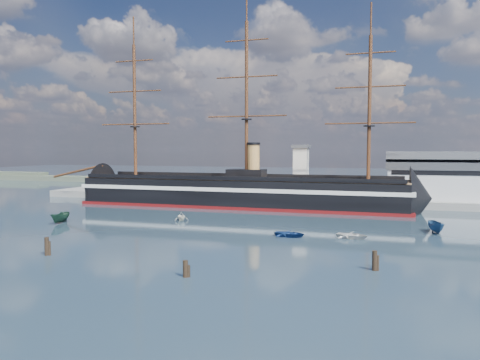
% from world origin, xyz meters
% --- Properties ---
extents(ground, '(600.00, 600.00, 0.00)m').
position_xyz_m(ground, '(0.00, 40.00, 0.00)').
color(ground, '#192933').
rests_on(ground, ground).
extents(quay, '(180.00, 18.00, 2.00)m').
position_xyz_m(quay, '(10.00, 76.00, 0.00)').
color(quay, slate).
rests_on(quay, ground).
extents(quay_tower, '(5.00, 5.00, 15.00)m').
position_xyz_m(quay_tower, '(3.00, 73.00, 9.75)').
color(quay_tower, silver).
rests_on(quay_tower, ground).
extents(shoreline, '(120.00, 10.00, 4.00)m').
position_xyz_m(shoreline, '(-139.23, 135.00, 1.45)').
color(shoreline, '#3F4C38').
rests_on(shoreline, ground).
extents(warship, '(112.94, 16.94, 53.94)m').
position_xyz_m(warship, '(-13.36, 60.00, 4.04)').
color(warship, black).
rests_on(warship, ground).
extents(motorboat_a, '(7.34, 3.47, 2.83)m').
position_xyz_m(motorboat_a, '(-39.19, 20.81, 0.00)').
color(motorboat_a, '#183828').
rests_on(motorboat_a, ground).
extents(motorboat_b, '(1.77, 3.55, 1.59)m').
position_xyz_m(motorboat_b, '(10.37, 20.06, 0.00)').
color(motorboat_b, navy).
rests_on(motorboat_b, ground).
extents(motorboat_c, '(5.61, 3.80, 2.11)m').
position_xyz_m(motorboat_c, '(35.87, 33.53, 0.00)').
color(motorboat_c, gray).
rests_on(motorboat_c, ground).
extents(motorboat_d, '(6.02, 5.59, 2.11)m').
position_xyz_m(motorboat_d, '(-16.17, 31.75, 0.00)').
color(motorboat_d, white).
rests_on(motorboat_d, ground).
extents(motorboat_e, '(2.09, 3.64, 1.60)m').
position_xyz_m(motorboat_e, '(21.14, 21.66, 0.00)').
color(motorboat_e, silver).
rests_on(motorboat_e, ground).
extents(motorboat_f, '(7.28, 3.76, 2.77)m').
position_xyz_m(motorboat_f, '(35.76, 31.71, 0.00)').
color(motorboat_f, navy).
rests_on(motorboat_f, ground).
extents(piling_near_left, '(0.64, 0.64, 3.41)m').
position_xyz_m(piling_near_left, '(-20.96, -5.17, 0.00)').
color(piling_near_left, black).
rests_on(piling_near_left, ground).
extents(piling_near_mid, '(0.64, 0.64, 2.78)m').
position_xyz_m(piling_near_mid, '(3.40, -9.88, 0.00)').
color(piling_near_mid, black).
rests_on(piling_near_mid, ground).
extents(piling_near_right, '(0.64, 0.64, 3.29)m').
position_xyz_m(piling_near_right, '(25.43, 0.26, 0.00)').
color(piling_near_right, black).
rests_on(piling_near_right, ground).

